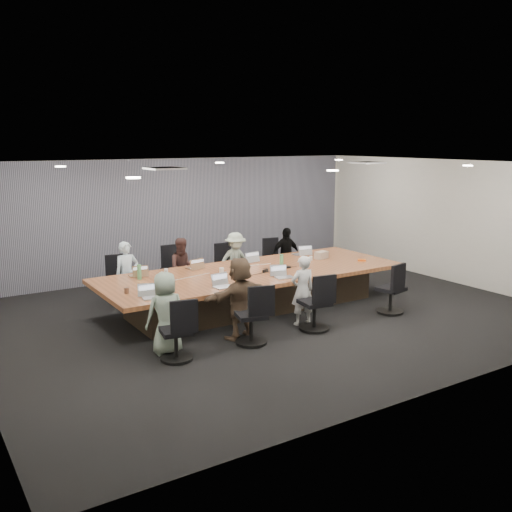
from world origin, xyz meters
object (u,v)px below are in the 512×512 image
chair_0 (122,285)px  person_2 (235,261)px  bottle_green_right (282,261)px  canvas_bag (321,255)px  chair_5 (251,320)px  laptop_6 (285,277)px  person_4 (166,313)px  laptop_4 (152,298)px  laptop_3 (300,254)px  chair_7 (391,293)px  person_1 (183,268)px  person_0 (127,275)px  chair_2 (228,271)px  chair_1 (176,274)px  person_6 (302,290)px  bottle_clear (166,275)px  bottle_green_left (139,272)px  laptop_5 (223,287)px  stapler (265,271)px  conference_table (253,288)px  person_5 (240,298)px  chair_3 (277,264)px  laptop_1 (195,268)px  mug_brown (127,290)px  snack_packet (362,260)px  chair_6 (315,307)px  person_3 (286,255)px  laptop_2 (249,261)px  chair_4 (176,336)px

chair_0 → person_2: person_2 is taller
bottle_green_right → canvas_bag: 1.26m
chair_5 → laptop_6: bearing=50.4°
person_4 → laptop_4: (0.00, 0.55, 0.11)m
laptop_3 → laptop_6: size_ratio=1.00×
chair_7 → person_1: (-2.87, 3.05, 0.24)m
person_0 → canvas_bag: (3.91, -1.14, 0.16)m
chair_2 → chair_5: bearing=66.2°
chair_1 → person_6: bearing=108.5°
bottle_clear → person_2: bearing=29.8°
bottle_green_left → person_0: bearing=86.2°
chair_1 → laptop_4: 2.96m
person_2 → laptop_5: 2.62m
stapler → conference_table: bearing=97.4°
chair_7 → person_5: person_5 is taller
chair_2 → laptop_3: (1.34, -0.90, 0.38)m
chair_5 → bottle_green_left: (-1.01, 2.23, 0.48)m
laptop_4 → person_0: bearing=91.0°
person_2 → laptop_4: person_2 is taller
chair_3 → laptop_1: 2.77m
person_6 → mug_brown: person_6 is taller
person_6 → bottle_green_right: size_ratio=4.67×
bottle_clear → snack_packet: size_ratio=1.42×
conference_table → chair_6: size_ratio=7.34×
chair_6 → person_1: bearing=116.4°
person_2 → mug_brown: (-3.04, -1.63, 0.15)m
laptop_1 → laptop_5: 1.62m
chair_5 → person_6: size_ratio=0.64×
bottle_green_left → laptop_5: bearing=-52.9°
laptop_5 → canvas_bag: bearing=13.8°
person_3 → laptop_2: bearing=-154.2°
chair_5 → chair_7: (3.11, 0.00, -0.01)m
chair_1 → chair_2: 1.25m
laptop_2 → person_6: bearing=81.1°
laptop_3 → person_0: bearing=-0.2°
conference_table → laptop_3: bearing=24.8°
chair_0 → laptop_2: size_ratio=2.21×
chair_1 → chair_5: size_ratio=1.10×
chair_7 → person_6: (-1.83, 0.35, 0.23)m
conference_table → person_1: 1.62m
chair_7 → person_4: 4.45m
bottle_clear → snack_packet: bearing=-7.6°
chair_2 → person_2: bearing=90.0°
chair_4 → mug_brown: (-0.23, 1.42, 0.41)m
chair_6 → laptop_6: bearing=97.6°
laptop_1 → person_6: size_ratio=0.26×
bottle_clear → stapler: size_ratio=1.56×
chair_5 → person_1: size_ratio=0.63×
person_0 → laptop_5: person_0 is taller
laptop_1 → person_2: (1.25, 0.55, -0.11)m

